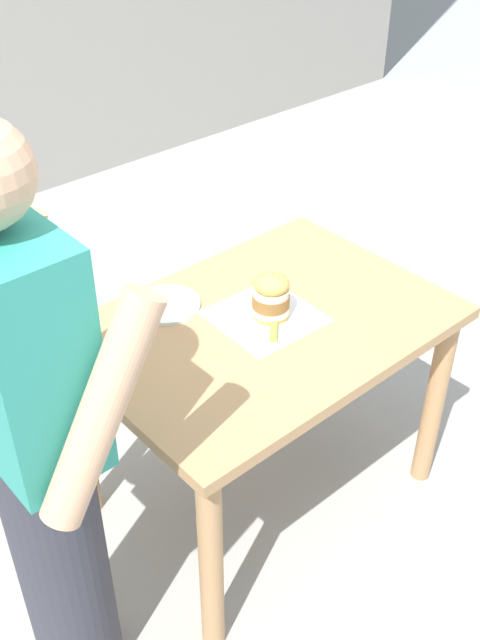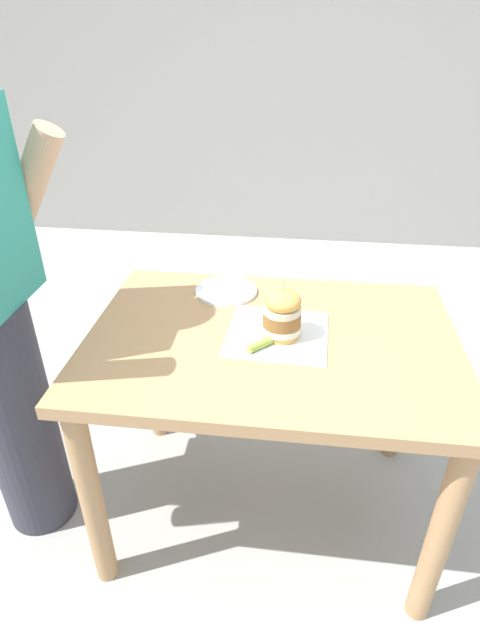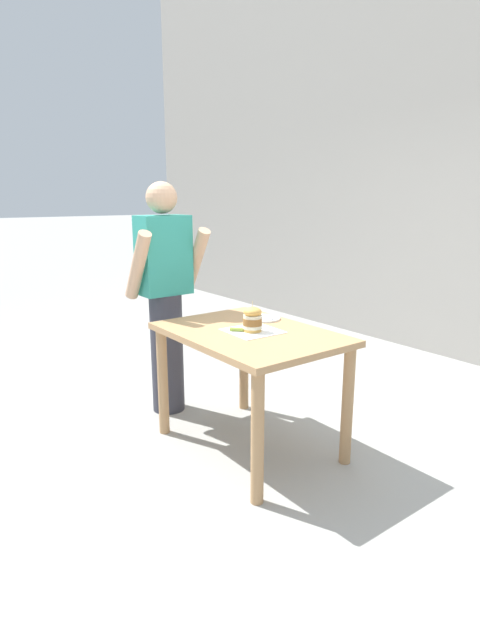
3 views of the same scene
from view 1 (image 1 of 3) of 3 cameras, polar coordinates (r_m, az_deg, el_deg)
The scene contains 7 objects.
ground_plane at distance 2.86m, azimuth 1.54°, elevation -12.78°, with size 80.00×80.00×0.00m, color #9E9E99.
patio_table at distance 2.41m, azimuth 1.79°, elevation -2.54°, with size 0.81×1.14×0.78m.
serving_paper at distance 2.35m, azimuth 1.93°, elevation 0.28°, with size 0.31×0.31×0.00m, color white.
sandwich at distance 2.30m, azimuth 2.38°, elevation 1.84°, with size 0.12×0.12×0.19m.
pickle_spear at distance 2.26m, azimuth 2.59°, elevation -0.87°, with size 0.02×0.02×0.08m, color #8EA83D.
side_plate_with_forks at distance 2.40m, azimuth -5.66°, elevation 1.19°, with size 0.22×0.22×0.02m.
diner_across_table at distance 1.83m, azimuth -15.07°, elevation -9.36°, with size 0.55×0.35×1.69m.
Camera 1 is at (-1.37, 1.30, 2.15)m, focal length 42.00 mm.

